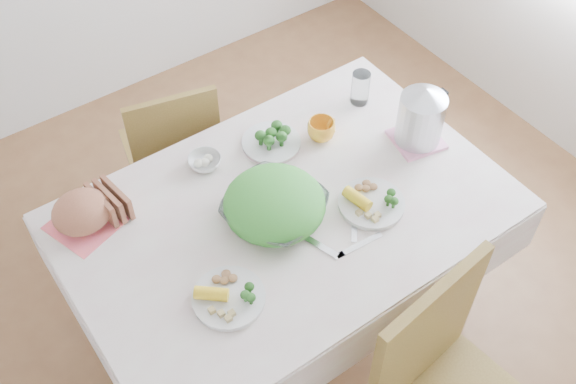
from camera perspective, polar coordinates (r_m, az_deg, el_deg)
floor at (r=2.94m, az=-0.09°, el=-10.92°), size 3.60×3.60×0.00m
dining_table at (r=2.62m, az=-0.11°, el=-6.83°), size 1.40×0.90×0.75m
tablecloth at (r=2.32m, az=-0.12°, el=-1.56°), size 1.50×1.00×0.01m
chair_far at (r=3.00m, az=-9.92°, el=4.17°), size 0.47×0.47×0.86m
salad_bowl at (r=2.26m, az=-1.15°, el=-1.41°), size 0.42×0.42×0.08m
dinner_plate_left at (r=2.10m, az=-5.04°, el=-8.90°), size 0.31×0.31×0.02m
dinner_plate_right at (r=2.33m, az=7.06°, el=-0.96°), size 0.27×0.27×0.02m
broccoli_plate at (r=2.52m, az=-1.43°, el=4.17°), size 0.23×0.23×0.02m
napkin at (r=2.37m, az=-16.74°, el=-2.55°), size 0.27×0.27×0.00m
bread_loaf at (r=2.33m, az=-17.04°, el=-1.69°), size 0.24×0.23×0.12m
fruit_bowl at (r=2.45m, az=-7.06°, el=2.56°), size 0.16×0.16×0.04m
yellow_mug at (r=2.52m, az=2.83°, el=5.27°), size 0.14×0.14×0.08m
glass_tumbler at (r=2.67m, az=6.14°, el=8.71°), size 0.08×0.08×0.14m
pink_tray at (r=2.58m, az=10.81°, el=4.41°), size 0.20×0.20×0.01m
electric_kettle at (r=2.50m, az=11.18°, el=6.25°), size 0.21×0.21×0.24m
fork_left at (r=2.23m, az=2.01°, el=-4.17°), size 0.09×0.20×0.00m
fork_right at (r=2.29m, az=5.65°, el=-2.54°), size 0.12×0.14×0.00m
knife at (r=2.23m, az=6.04°, el=-4.50°), size 0.18×0.03×0.00m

